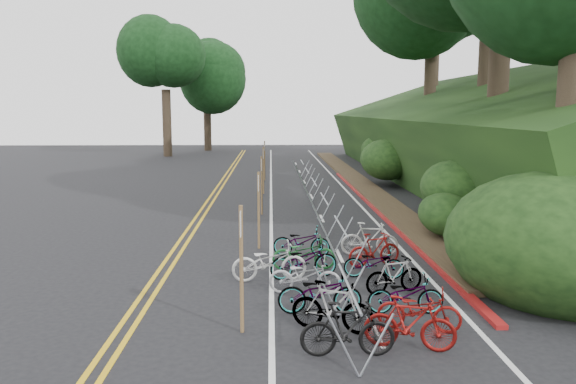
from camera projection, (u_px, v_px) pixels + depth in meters
name	position (u px, v px, depth m)	size (l,w,h in m)	color
ground	(229.00, 300.00, 13.22)	(120.00, 120.00, 0.00)	black
road_markings	(262.00, 218.00, 23.23)	(7.47, 80.00, 0.01)	gold
red_curb	(375.00, 209.00, 25.26)	(0.25, 28.00, 0.10)	maroon
embankment	(480.00, 143.00, 32.07)	(14.30, 48.14, 9.11)	black
bike_rack_front	(348.00, 301.00, 10.69)	(1.13, 3.05, 1.15)	#979CA6
bike_racks_rest	(314.00, 188.00, 26.05)	(1.14, 23.00, 1.17)	#979CA6
signpost_near	(241.00, 261.00, 11.11)	(0.08, 0.40, 2.60)	brown
signposts_rest	(263.00, 174.00, 26.88)	(0.08, 18.40, 2.50)	brown
bike_front	(269.00, 262.00, 14.66)	(1.96, 0.68, 1.03)	beige
bike_valet	(347.00, 274.00, 13.68)	(3.19, 8.88, 1.06)	black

